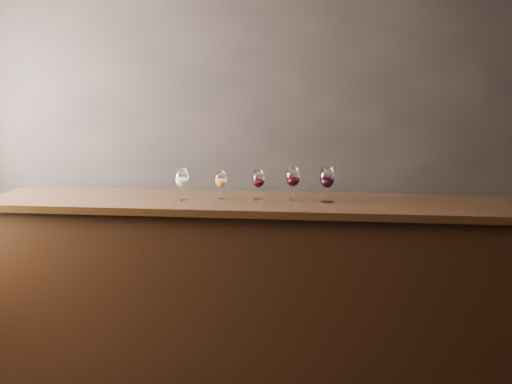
# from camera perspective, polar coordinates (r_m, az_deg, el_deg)

# --- Properties ---
(room_shell) EXTENTS (5.02, 4.52, 2.81)m
(room_shell) POSITION_cam_1_polar(r_m,az_deg,el_deg) (3.00, -4.92, 7.39)
(room_shell) COLOR black
(room_shell) RESTS_ON ground
(bar_counter) EXTENTS (3.28, 0.82, 1.14)m
(bar_counter) POSITION_cam_1_polar(r_m,az_deg,el_deg) (4.45, 0.26, -8.48)
(bar_counter) COLOR black
(bar_counter) RESTS_ON ground
(bar_top) EXTENTS (3.39, 0.90, 0.04)m
(bar_top) POSITION_cam_1_polar(r_m,az_deg,el_deg) (4.32, 0.27, -0.95)
(bar_top) COLOR black
(bar_top) RESTS_ON bar_counter
(back_bar_shelf) EXTENTS (2.81, 0.40, 1.01)m
(back_bar_shelf) POSITION_cam_1_polar(r_m,az_deg,el_deg) (5.07, 10.26, -7.30)
(back_bar_shelf) COLOR black
(back_bar_shelf) RESTS_ON ground
(glass_white) EXTENTS (0.08, 0.08, 0.19)m
(glass_white) POSITION_cam_1_polar(r_m,az_deg,el_deg) (4.33, -5.94, 1.05)
(glass_white) COLOR white
(glass_white) RESTS_ON bar_top
(glass_amber) EXTENTS (0.07, 0.07, 0.17)m
(glass_amber) POSITION_cam_1_polar(r_m,az_deg,el_deg) (4.36, -2.84, 0.96)
(glass_amber) COLOR white
(glass_amber) RESTS_ON bar_top
(glass_red_a) EXTENTS (0.08, 0.08, 0.18)m
(glass_red_a) POSITION_cam_1_polar(r_m,az_deg,el_deg) (4.34, 0.19, 1.00)
(glass_red_a) COLOR white
(glass_red_a) RESTS_ON bar_top
(glass_red_b) EXTENTS (0.09, 0.09, 0.20)m
(glass_red_b) POSITION_cam_1_polar(r_m,az_deg,el_deg) (4.32, 2.98, 1.15)
(glass_red_b) COLOR white
(glass_red_b) RESTS_ON bar_top
(glass_red_c) EXTENTS (0.09, 0.09, 0.21)m
(glass_red_c) POSITION_cam_1_polar(r_m,az_deg,el_deg) (4.26, 5.72, 1.10)
(glass_red_c) COLOR white
(glass_red_c) RESTS_ON bar_top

